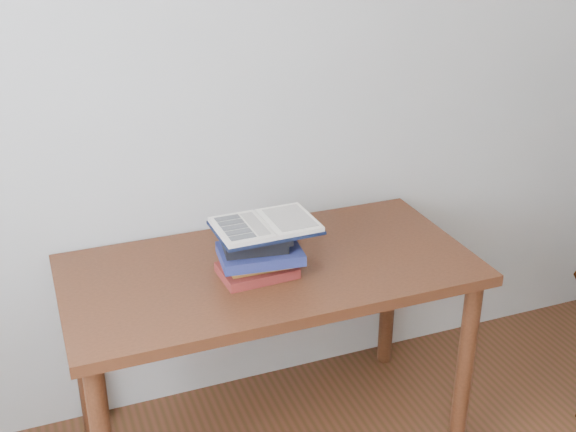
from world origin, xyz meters
name	(u,v)px	position (x,y,z in m)	size (l,w,h in m)	color
desk	(270,291)	(-0.11, 1.38, 0.62)	(1.35, 0.67, 0.72)	#4F2613
book_stack	(257,254)	(-0.17, 1.34, 0.80)	(0.27, 0.20, 0.15)	maroon
open_book	(266,225)	(-0.14, 1.35, 0.89)	(0.33, 0.23, 0.03)	black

